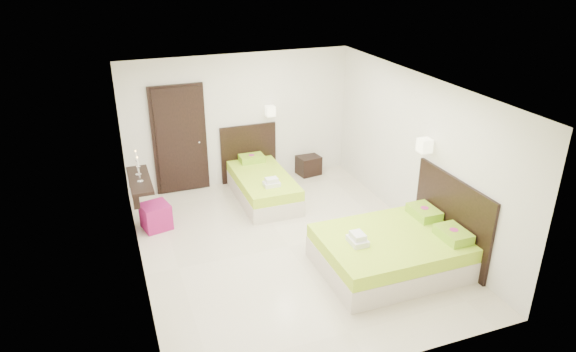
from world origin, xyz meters
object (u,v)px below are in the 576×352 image
object	(u,v)px
bed_single	(262,183)
ottoman	(156,216)
bed_double	(396,249)
nightstand	(308,165)

from	to	relation	value
bed_single	ottoman	world-z (taller)	bed_single
bed_single	bed_double	world-z (taller)	bed_double
bed_single	ottoman	distance (m)	2.12
nightstand	ottoman	world-z (taller)	ottoman
ottoman	bed_double	bearing A→B (deg)	-37.41
bed_double	bed_single	bearing A→B (deg)	111.08
bed_double	nightstand	size ratio (longest dim) A/B	4.64
bed_single	nightstand	xyz separation A→B (m)	(1.26, 0.72, -0.09)
nightstand	ottoman	xyz separation A→B (m)	(-3.31, -1.24, 0.02)
bed_single	nightstand	world-z (taller)	bed_single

